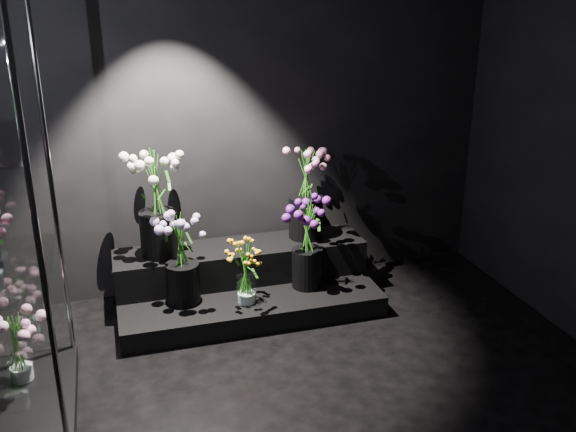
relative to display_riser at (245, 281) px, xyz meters
name	(u,v)px	position (x,y,z in m)	size (l,w,h in m)	color
floor	(326,432)	(0.09, -1.61, -0.18)	(4.00, 4.00, 0.00)	black
wall_back	(242,114)	(0.09, 0.39, 1.22)	(4.00, 4.00, 0.00)	black
display_riser	(245,281)	(0.00, 0.00, 0.00)	(1.93, 0.86, 0.43)	black
bouquet_orange_bells	(246,272)	(-0.05, -0.31, 0.22)	(0.31, 0.31, 0.47)	white
bouquet_lilac	(181,253)	(-0.49, -0.16, 0.37)	(0.45, 0.45, 0.67)	black
bouquet_purple	(307,239)	(0.45, -0.18, 0.37)	(0.38, 0.38, 0.69)	black
bouquet_cream_roses	(157,199)	(-0.61, 0.12, 0.69)	(0.45, 0.45, 0.81)	black
bouquet_pink_roses	(306,190)	(0.54, 0.15, 0.64)	(0.36, 0.36, 0.71)	black
bouquet_case_base_pink	(17,344)	(-1.54, -0.78, 0.18)	(0.35, 0.35, 0.45)	white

